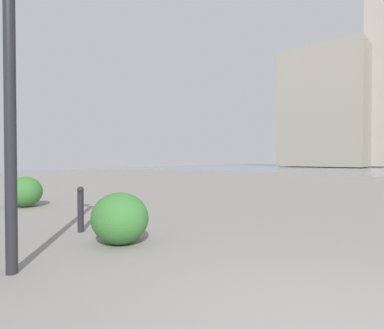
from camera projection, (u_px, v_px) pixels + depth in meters
building_annex at (327, 110)px, 60.40m from camera, size 15.03×13.41×22.06m
lamppost at (9, 46)px, 3.84m from camera, size 0.98×0.28×4.35m
bollard_near at (133, 216)px, 5.68m from camera, size 0.13×0.13×0.76m
bollard_mid at (81, 208)px, 6.10m from camera, size 0.13×0.13×0.90m
shrub_low at (120, 218)px, 5.27m from camera, size 1.03×0.93×0.88m
shrub_round at (25, 192)px, 9.29m from camera, size 1.07×0.96×0.91m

